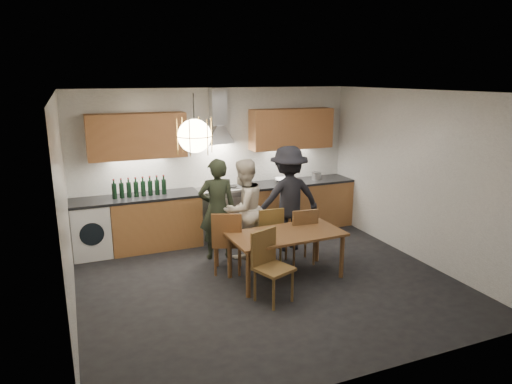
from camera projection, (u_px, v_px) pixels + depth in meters
name	position (u px, v px, depth m)	size (l,w,h in m)	color
ground	(267.00, 281.00, 6.38)	(5.00, 5.00, 0.00)	black
room_shell	(268.00, 161.00, 5.96)	(5.02, 4.52, 2.61)	white
counter_run	(224.00, 213.00, 8.03)	(5.00, 0.62, 0.90)	#C0824A
range_stove	(223.00, 214.00, 8.02)	(0.90, 0.60, 0.92)	silver
wall_fixtures	(219.00, 131.00, 7.77)	(4.30, 0.54, 1.10)	#C4804B
pendant_lamp	(195.00, 136.00, 5.41)	(0.43, 0.43, 0.70)	black
dining_table	(286.00, 238.00, 6.37)	(1.62, 0.86, 0.67)	brown
chair_back_left	(227.00, 239.00, 6.51)	(0.55, 0.55, 0.94)	brown
chair_back_mid	(269.00, 231.00, 6.92)	(0.41, 0.41, 0.88)	brown
chair_back_right	(302.00, 233.00, 6.84)	(0.43, 0.43, 0.89)	brown
chair_front	(269.00, 261.00, 5.76)	(0.53, 0.53, 0.91)	brown
person_left	(217.00, 209.00, 7.04)	(0.58, 0.38, 1.59)	black
person_mid	(244.00, 209.00, 7.11)	(0.76, 0.59, 1.57)	beige
person_right	(288.00, 198.00, 7.41)	(1.11, 0.64, 1.72)	black
mixing_bowl	(283.00, 181.00, 8.31)	(0.33, 0.33, 0.08)	#A7A8AB
stock_pot	(316.00, 176.00, 8.59)	(0.17, 0.17, 0.12)	silver
wine_bottles	(140.00, 187.00, 7.35)	(0.86, 0.08, 0.32)	black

